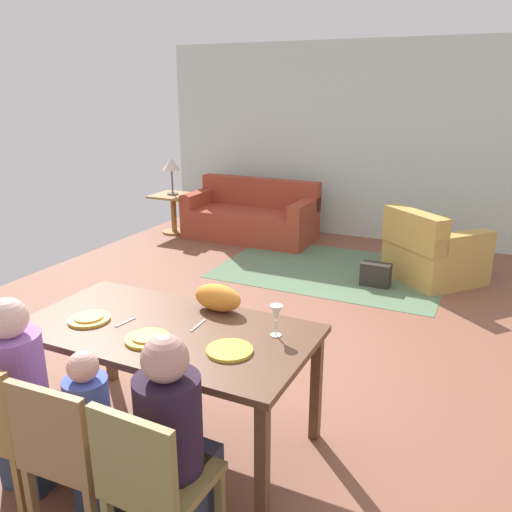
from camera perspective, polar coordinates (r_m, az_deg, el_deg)
ground_plane at (r=4.94m, az=3.33°, el=-7.42°), size 6.43×6.39×0.02m
back_wall at (r=7.61m, az=13.06°, el=11.82°), size 6.43×0.10×2.70m
dining_table at (r=3.18m, az=-9.62°, el=-8.85°), size 1.72×0.90×0.76m
plate_near_man at (r=3.34m, az=-17.62°, el=-6.54°), size 0.25×0.25×0.02m
pizza_near_man at (r=3.33m, az=-17.64°, el=-6.30°), size 0.17×0.17×0.01m
plate_near_child at (r=3.01m, az=-11.67°, el=-8.78°), size 0.25×0.25×0.02m
pizza_near_child at (r=3.01m, az=-11.69°, el=-8.52°), size 0.17×0.17×0.01m
plate_near_woman at (r=2.84m, az=-2.88°, el=-10.16°), size 0.25×0.25×0.02m
wine_glass at (r=2.95m, az=2.19°, el=-6.31°), size 0.07×0.07×0.19m
fork at (r=3.26m, az=-13.96°, el=-6.97°), size 0.04×0.15×0.01m
knife at (r=3.14m, az=-6.30°, el=-7.47°), size 0.02×0.17×0.01m
person_man at (r=3.15m, az=-23.70°, el=-14.07°), size 0.30×0.41×1.11m
dining_chair_child at (r=2.76m, az=-19.49°, el=-19.02°), size 0.44×0.44×0.87m
person_child at (r=2.89m, az=-16.98°, el=-18.30°), size 0.22×0.29×0.92m
dining_chair_woman at (r=2.50m, az=-11.19°, el=-22.59°), size 0.43×0.43×0.87m
person_woman at (r=2.60m, az=-8.73°, el=-20.12°), size 0.30×0.40×1.11m
cat at (r=3.31m, az=-4.15°, el=-4.51°), size 0.33×0.17×0.17m
area_rug at (r=6.38m, az=8.21°, el=-1.46°), size 2.60×1.80×0.01m
couch at (r=7.59m, az=-0.49°, el=4.22°), size 1.83×0.86×0.82m
armchair at (r=6.22m, az=18.52°, el=0.32°), size 1.20×1.21×0.82m
side_table at (r=7.93m, az=-8.92°, el=5.15°), size 0.56×0.56×0.58m
table_lamp at (r=7.82m, az=-9.15°, el=9.67°), size 0.26×0.26×0.54m
handbag at (r=5.93m, az=12.82°, el=-1.98°), size 0.32×0.16×0.26m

